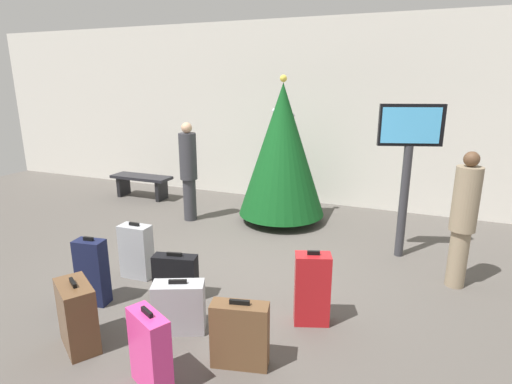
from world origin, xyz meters
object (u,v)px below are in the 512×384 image
suitcase_2 (150,351)px  suitcase_6 (92,272)px  traveller_0 (188,169)px  suitcase_5 (240,335)px  waiting_bench (142,182)px  suitcase_7 (312,289)px  suitcase_0 (176,277)px  flight_info_kiosk (408,153)px  suitcase_3 (179,307)px  traveller_1 (463,217)px  suitcase_4 (77,316)px  holiday_tree (282,150)px  suitcase_1 (136,251)px

suitcase_2 → suitcase_6: bearing=148.5°
traveller_0 → suitcase_5: 4.10m
waiting_bench → traveller_0: size_ratio=0.75×
suitcase_2 → suitcase_7: size_ratio=0.88×
suitcase_0 → suitcase_7: suitcase_7 is taller
traveller_0 → waiting_bench: bearing=153.2°
flight_info_kiosk → suitcase_0: (-2.32, -2.21, -1.23)m
suitcase_3 → waiting_bench: bearing=131.1°
flight_info_kiosk → traveller_1: 1.14m
suitcase_2 → suitcase_3: bearing=105.5°
suitcase_2 → suitcase_4: bearing=168.9°
holiday_tree → suitcase_4: bearing=-98.7°
suitcase_6 → traveller_0: bearing=99.4°
waiting_bench → traveller_1: (5.98, -1.77, 0.53)m
flight_info_kiosk → suitcase_6: bearing=-139.5°
suitcase_0 → suitcase_6: 0.92m
suitcase_4 → suitcase_5: (1.52, 0.33, -0.02)m
suitcase_7 → suitcase_4: bearing=-148.0°
suitcase_1 → suitcase_4: bearing=-74.1°
traveller_0 → suitcase_5: traveller_0 is taller
suitcase_0 → holiday_tree: bearing=84.8°
flight_info_kiosk → suitcase_1: flight_info_kiosk is taller
traveller_1 → suitcase_4: size_ratio=2.44×
suitcase_6 → waiting_bench: bearing=120.1°
suitcase_2 → suitcase_7: suitcase_7 is taller
holiday_tree → suitcase_1: holiday_tree is taller
traveller_0 → suitcase_0: bearing=-62.6°
traveller_0 → traveller_1: (4.29, -0.92, -0.04)m
suitcase_6 → suitcase_7: size_ratio=0.99×
suitcase_0 → suitcase_7: size_ratio=0.70×
waiting_bench → suitcase_5: size_ratio=2.05×
suitcase_0 → suitcase_3: bearing=-54.4°
suitcase_1 → suitcase_7: suitcase_7 is taller
suitcase_2 → suitcase_4: suitcase_2 is taller
traveller_0 → suitcase_7: 3.74m
waiting_bench → suitcase_2: bearing=-52.3°
traveller_0 → suitcase_6: (0.48, -2.90, -0.55)m
suitcase_0 → suitcase_3: (0.39, -0.55, 0.00)m
suitcase_4 → flight_info_kiosk: bearing=51.2°
traveller_1 → suitcase_3: size_ratio=2.97×
flight_info_kiosk → suitcase_4: bearing=-128.8°
suitcase_3 → suitcase_7: 1.35m
traveller_0 → suitcase_4: 3.73m
suitcase_2 → holiday_tree: bearing=94.4°
suitcase_2 → suitcase_3: size_ratio=1.26×
suitcase_0 → suitcase_2: suitcase_2 is taller
suitcase_1 → suitcase_4: (0.39, -1.38, -0.03)m
traveller_0 → suitcase_7: bearing=-39.6°
flight_info_kiosk → waiting_bench: (-5.28, 1.09, -1.13)m
holiday_tree → traveller_0: size_ratio=1.45×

